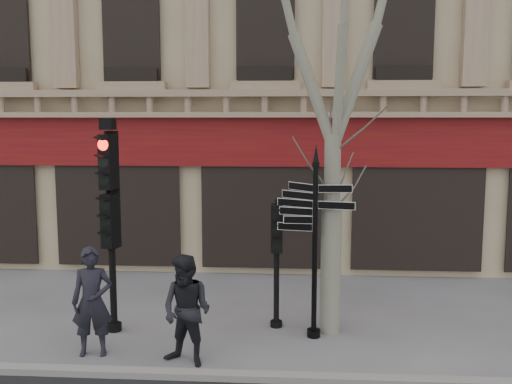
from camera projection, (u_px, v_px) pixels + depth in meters
ground at (251, 346)px, 10.60m from camera, size 80.00×80.00×0.00m
kerb at (245, 376)px, 9.21m from camera, size 80.00×0.25×0.12m
fingerpost at (315, 209)px, 10.72m from camera, size 2.02×2.02×3.73m
traffic_signal_main at (110, 199)px, 11.03m from camera, size 0.52×0.42×4.21m
traffic_signal_secondary at (277, 242)px, 11.36m from camera, size 0.45×0.34×2.52m
pedestrian_a at (92, 301)px, 10.09m from camera, size 0.79×0.59×1.96m
pedestrian_b at (187, 311)px, 9.69m from camera, size 1.13×1.02×1.91m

